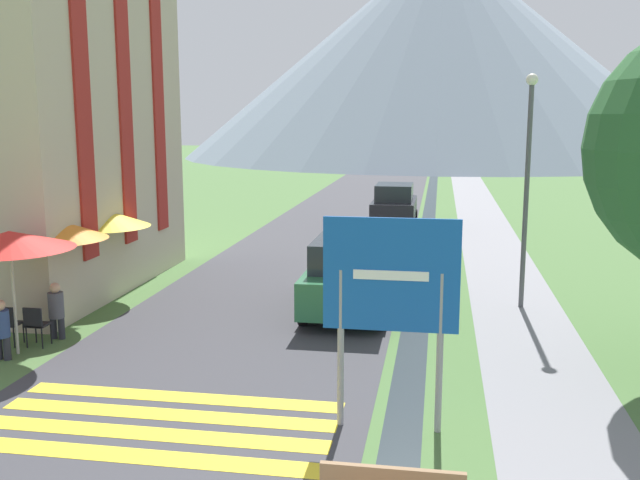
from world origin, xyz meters
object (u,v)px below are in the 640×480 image
Objects in this scene: cafe_umbrella_front_red at (10,240)px; cafe_umbrella_middle_orange at (57,229)px; road_sign at (391,292)px; parked_car_far at (394,205)px; cafe_chair_far_left at (80,289)px; hotel_building at (20,76)px; person_seated_far at (1,327)px; cafe_chair_near_left at (36,323)px; cafe_chair_near_right at (8,322)px; person_standing_terrace at (72,274)px; streetlamp at (527,173)px; cafe_umbrella_rear_yellow at (105,218)px; parked_car_near at (350,275)px; person_seated_near at (56,308)px.

cafe_umbrella_front_red is 1.05× the size of cafe_umbrella_middle_orange.
road_sign is 0.85× the size of parked_car_far.
hotel_building is at bearing 112.09° from cafe_chair_far_left.
cafe_chair_near_left is at bearing 74.25° from person_seated_far.
parked_car_far is 18.47m from cafe_chair_near_right.
cafe_chair_near_right is at bearing 115.52° from person_seated_far.
person_standing_terrace is (0.21, 2.29, 0.50)m from cafe_chair_near_right.
parked_car_far is at bearing 107.66° from streetlamp.
cafe_chair_near_left is 1.84m from cafe_umbrella_front_red.
cafe_umbrella_rear_yellow is at bearing 92.03° from person_seated_far.
cafe_chair_near_left is (-6.15, -17.15, -0.39)m from parked_car_far.
cafe_umbrella_rear_yellow is (-7.75, 6.72, -0.05)m from road_sign.
cafe_umbrella_rear_yellow reaches higher than parked_car_near.
cafe_chair_near_left is 0.70× the size of person_seated_near.
cafe_chair_far_left is 0.36× the size of cafe_umbrella_middle_orange.
streetlamp is (10.08, 4.83, 2.79)m from cafe_chair_near_left.
hotel_building is 7.55m from cafe_chair_near_right.
cafe_umbrella_middle_orange is (-0.44, 1.81, 1.62)m from cafe_chair_near_left.
cafe_chair_near_left is 2.34m from person_standing_terrace.
cafe_chair_near_right is (-6.75, -17.18, -0.39)m from parked_car_far.
person_seated_far is (0.32, -3.64, 0.15)m from cafe_chair_far_left.
cafe_chair_near_right is 0.36× the size of cafe_umbrella_middle_orange.
cafe_umbrella_front_red is at bearing -61.75° from hotel_building.
parked_car_near reaches higher than person_seated_far.
hotel_building is 4.59× the size of cafe_umbrella_rear_yellow.
person_standing_terrace is (-0.39, 2.25, 0.50)m from cafe_chair_near_left.
person_seated_near is at bearing 64.97° from cafe_chair_near_left.
cafe_umbrella_middle_orange is 2.00m from person_seated_near.
cafe_chair_near_left is at bearing -12.51° from cafe_chair_near_right.
cafe_chair_far_left is at bearing -169.38° from streetlamp.
streetlamp reaches higher than cafe_chair_far_left.
cafe_chair_far_left is 0.71× the size of person_seated_far.
cafe_chair_near_right is 0.87m from person_seated_far.
streetlamp is (13.11, -0.08, -2.38)m from hotel_building.
cafe_umbrella_front_red is (-0.15, -0.45, 1.78)m from cafe_chair_near_left.
person_seated_far is at bearing -102.55° from cafe_umbrella_front_red.
cafe_chair_near_left is at bearing -102.34° from person_seated_near.
streetlamp reaches higher than parked_car_near.
person_seated_far is at bearing -112.89° from cafe_chair_far_left.
person_seated_near is at bearing -152.02° from parked_car_near.
cafe_chair_near_left is at bearing -58.34° from hotel_building.
cafe_umbrella_middle_orange is (2.58, -3.10, -3.55)m from hotel_building.
parked_car_far reaches higher than cafe_chair_far_left.
parked_car_far reaches higher than person_seated_near.
person_standing_terrace is at bearing 68.99° from cafe_chair_near_right.
parked_car_far is 0.68× the size of streetlamp.
parked_car_far is at bearing 66.72° from cafe_umbrella_middle_orange.
cafe_umbrella_rear_yellow is 0.41× the size of streetlamp.
parked_car_far is 4.48× the size of cafe_chair_near_right.
hotel_building is 6.07× the size of person_standing_terrace.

